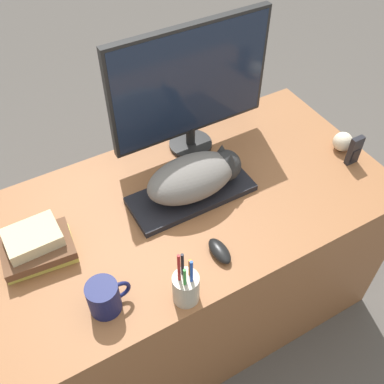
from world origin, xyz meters
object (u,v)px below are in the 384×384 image
keyboard (191,194)px  book_stack (37,246)px  cat (197,176)px  coffee_mug (105,297)px  baseball (343,142)px  computer_mouse (220,251)px  monitor (191,85)px  pen_cup (186,287)px  phone (355,151)px

keyboard → book_stack: book_stack is taller
cat → coffee_mug: 0.52m
baseball → computer_mouse: bearing=-164.4°
monitor → pen_cup: monitor is taller
coffee_mug → phone: size_ratio=1.08×
keyboard → baseball: 0.65m
phone → book_stack: bearing=171.9°
cat → book_stack: cat is taller
computer_mouse → book_stack: size_ratio=0.46×
cat → computer_mouse: (-0.07, -0.26, -0.08)m
keyboard → book_stack: (-0.55, 0.02, 0.03)m
keyboard → computer_mouse: computer_mouse is taller
coffee_mug → phone: 1.06m
monitor → book_stack: (-0.68, -0.22, -0.24)m
computer_mouse → book_stack: 0.58m
computer_mouse → baseball: baseball is taller
monitor → computer_mouse: monitor is taller
pen_cup → baseball: (0.86, 0.28, -0.02)m
pen_cup → book_stack: bearing=132.5°
cat → monitor: 0.32m
monitor → computer_mouse: 0.60m
computer_mouse → pen_cup: bearing=-153.8°
monitor → coffee_mug: (-0.56, -0.50, -0.23)m
monitor → book_stack: monitor is taller
pen_cup → coffee_mug: bearing=158.1°
cat → coffee_mug: cat is taller
pen_cup → book_stack: size_ratio=0.95×
keyboard → baseball: size_ratio=5.85×
monitor → coffee_mug: bearing=-138.5°
monitor → book_stack: bearing=-162.0°
cat → baseball: size_ratio=4.71×
computer_mouse → cat: bearing=75.4°
monitor → coffee_mug: monitor is taller
monitor → computer_mouse: (-0.18, -0.50, -0.27)m
pen_cup → book_stack: 0.49m
pen_cup → keyboard: bearing=58.3°
monitor → phone: monitor is taller
computer_mouse → pen_cup: pen_cup is taller
cat → monitor: size_ratio=0.58×
cat → phone: bearing=-14.0°
coffee_mug → pen_cup: (0.22, -0.09, 0.00)m
baseball → phone: bearing=-103.7°
monitor → phone: (0.49, -0.39, -0.23)m
computer_mouse → book_stack: book_stack is taller
computer_mouse → baseball: (0.69, 0.19, 0.02)m
coffee_mug → monitor: bearing=41.5°
phone → pen_cup: bearing=-166.7°
keyboard → coffee_mug: (-0.43, -0.26, 0.04)m
phone → book_stack: 1.18m
cat → computer_mouse: size_ratio=3.34×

